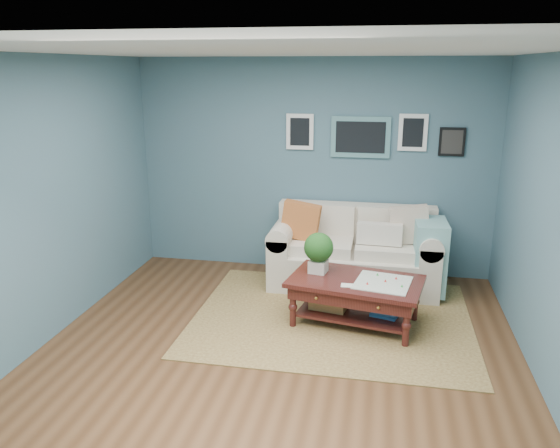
# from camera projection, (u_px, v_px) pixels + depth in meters

# --- Properties ---
(room_shell) EXTENTS (5.00, 5.02, 2.70)m
(room_shell) POSITION_uv_depth(u_px,v_px,m) (277.00, 217.00, 4.59)
(room_shell) COLOR brown
(room_shell) RESTS_ON ground
(area_rug) EXTENTS (2.90, 2.32, 0.01)m
(area_rug) POSITION_uv_depth(u_px,v_px,m) (332.00, 318.00, 5.81)
(area_rug) COLOR brown
(area_rug) RESTS_ON ground
(loveseat) EXTENTS (2.04, 0.93, 1.05)m
(loveseat) POSITION_uv_depth(u_px,v_px,m) (362.00, 252.00, 6.59)
(loveseat) COLOR silver
(loveseat) RESTS_ON ground
(coffee_table) EXTENTS (1.44, 1.00, 0.93)m
(coffee_table) POSITION_uv_depth(u_px,v_px,m) (349.00, 286.00, 5.61)
(coffee_table) COLOR #381310
(coffee_table) RESTS_ON ground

